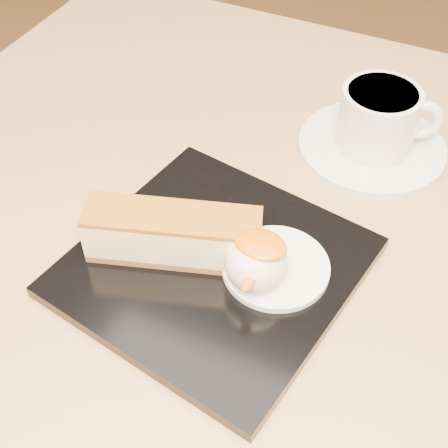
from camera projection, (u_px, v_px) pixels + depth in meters
The scene contains 9 objects.
table at pixel (236, 341), 0.67m from camera, with size 0.80×0.80×0.72m.
dessert_plate at pixel (214, 267), 0.53m from camera, with size 0.22×0.22×0.01m, color black.
cheesecake at pixel (173, 235), 0.52m from camera, with size 0.15×0.08×0.05m.
cream_smear at pixel (276, 267), 0.52m from camera, with size 0.09×0.09×0.01m, color white.
ice_cream_scoop at pixel (256, 263), 0.49m from camera, with size 0.05×0.05×0.05m, color white.
mango_sauce at pixel (261, 244), 0.48m from camera, with size 0.04×0.03×0.01m, color #D66706.
mint_sprig at pixel (255, 233), 0.54m from camera, with size 0.04×0.03×0.00m.
saucer at pixel (371, 147), 0.64m from camera, with size 0.15×0.15×0.01m, color white.
coffee_cup at pixel (380, 118), 0.61m from camera, with size 0.10×0.08×0.06m.
Camera 1 is at (0.15, -0.34, 1.14)m, focal length 50.00 mm.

